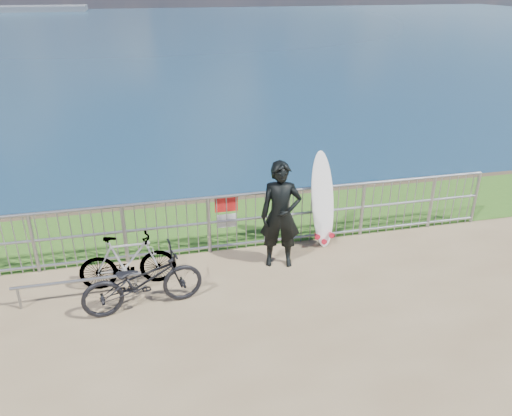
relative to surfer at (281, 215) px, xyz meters
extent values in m
plane|color=#295617|center=(-0.65, 1.79, -0.95)|extent=(120.00, 120.00, 0.00)
cube|color=brown|center=(-0.65, 2.99, -3.46)|extent=(120.00, 0.30, 5.00)
plane|color=navy|center=(-0.65, 89.09, -5.96)|extent=(260.00, 260.00, 0.00)
cylinder|color=gray|center=(-0.65, 0.69, 0.14)|extent=(10.00, 0.06, 0.06)
cylinder|color=gray|center=(-0.65, 0.69, -0.35)|extent=(10.00, 0.05, 0.05)
cylinder|color=gray|center=(-0.65, 0.69, -0.86)|extent=(10.00, 0.05, 0.05)
cylinder|color=gray|center=(-4.15, 0.69, -0.41)|extent=(0.06, 0.06, 1.10)
cylinder|color=gray|center=(-2.65, 0.69, -0.41)|extent=(0.06, 0.06, 1.10)
cylinder|color=gray|center=(-1.15, 0.69, -0.41)|extent=(0.06, 0.06, 1.10)
cylinder|color=gray|center=(0.35, 0.69, -0.41)|extent=(0.06, 0.06, 1.10)
cylinder|color=gray|center=(1.85, 0.69, -0.41)|extent=(0.06, 0.06, 1.10)
cylinder|color=gray|center=(3.35, 0.69, -0.41)|extent=(0.06, 0.06, 1.10)
cylinder|color=gray|center=(4.35, 0.69, -0.41)|extent=(0.06, 0.06, 1.10)
cube|color=red|center=(-0.81, 0.75, -0.04)|extent=(0.42, 0.02, 0.30)
cube|color=white|center=(-0.81, 0.75, -0.04)|extent=(0.38, 0.01, 0.08)
cube|color=white|center=(-0.81, 0.75, -0.38)|extent=(0.36, 0.02, 0.26)
imported|color=black|center=(0.00, 0.00, 0.00)|extent=(0.79, 0.61, 1.92)
ellipsoid|color=white|center=(0.96, 0.54, -0.04)|extent=(0.56, 0.52, 1.83)
cone|color=red|center=(0.82, 0.42, -0.70)|extent=(0.11, 0.20, 0.11)
cone|color=red|center=(1.10, 0.42, -0.70)|extent=(0.11, 0.20, 0.11)
cone|color=red|center=(0.96, 0.42, -0.82)|extent=(0.11, 0.20, 0.11)
imported|color=black|center=(-2.38, -0.78, -0.48)|extent=(1.91, 0.91, 0.96)
imported|color=black|center=(-2.60, -0.11, -0.49)|extent=(1.56, 0.44, 0.93)
cylinder|color=gray|center=(-3.38, -0.39, -0.58)|extent=(1.95, 0.05, 0.05)
cylinder|color=gray|center=(-4.25, -0.39, -0.77)|extent=(0.04, 0.04, 0.38)
cylinder|color=gray|center=(-2.50, -0.39, -0.77)|extent=(0.04, 0.04, 0.38)
camera|label=1|loc=(-2.16, -7.38, 3.71)|focal=35.00mm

